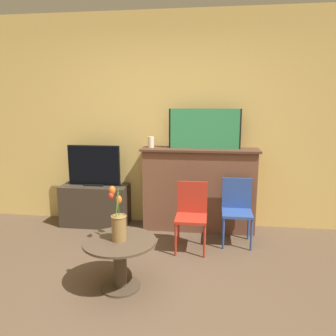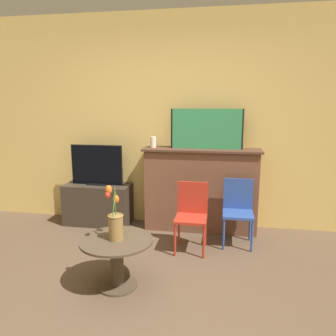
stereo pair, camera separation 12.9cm
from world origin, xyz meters
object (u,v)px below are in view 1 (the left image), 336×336
Objects in this scene: painting at (205,129)px; chair_blue at (237,207)px; tv_monitor at (94,166)px; chair_red at (191,212)px; vase_tulips at (118,223)px.

painting is 1.01m from chair_blue.
tv_monitor is 0.93× the size of chair_blue.
tv_monitor is 1.46m from chair_red.
tv_monitor reaches higher than chair_red.
vase_tulips is (-1.07, -1.11, 0.17)m from chair_blue.
painting is at bearing 1.63° from tv_monitor.
vase_tulips is (-0.67, -1.48, -0.69)m from painting.
painting is 1.28× the size of tv_monitor.
chair_blue is (0.39, -0.37, -0.85)m from painting.
tv_monitor is 0.93× the size of chair_red.
tv_monitor is at bearing -178.37° from painting.
tv_monitor reaches higher than vase_tulips.
chair_red is (-0.11, -0.61, -0.85)m from painting.
chair_blue is (0.50, 0.24, 0.00)m from chair_red.
painting is at bearing 136.87° from chair_blue.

